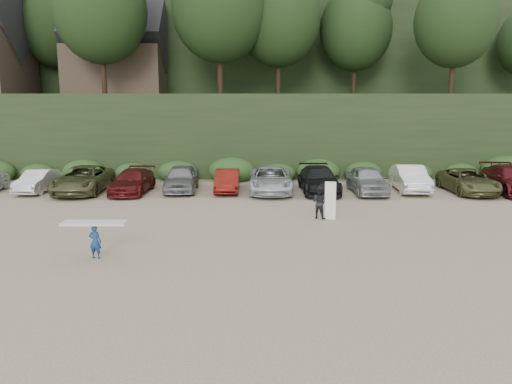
{
  "coord_description": "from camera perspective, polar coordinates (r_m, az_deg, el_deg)",
  "views": [
    {
      "loc": [
        -0.29,
        -20.07,
        5.57
      ],
      "look_at": [
        -0.21,
        3.0,
        1.3
      ],
      "focal_mm": 35.0,
      "sensor_mm": 36.0,
      "label": 1
    }
  ],
  "objects": [
    {
      "name": "adult_surfer",
      "position": [
        23.85,
        7.38,
        -1.16
      ],
      "size": [
        1.22,
        0.95,
        1.84
      ],
      "color": "black",
      "rests_on": "ground"
    },
    {
      "name": "hillside_backdrop",
      "position": [
        56.29,
        -0.17,
        16.24
      ],
      "size": [
        90.0,
        41.5,
        28.0
      ],
      "color": "black",
      "rests_on": "ground"
    },
    {
      "name": "child_surfer",
      "position": [
        18.59,
        -17.95,
        -4.54
      ],
      "size": [
        2.24,
        0.63,
        1.34
      ],
      "color": "navy",
      "rests_on": "ground"
    },
    {
      "name": "parked_cars",
      "position": [
        30.48,
        4.96,
        1.37
      ],
      "size": [
        39.76,
        6.07,
        1.64
      ],
      "color": "silver",
      "rests_on": "ground"
    },
    {
      "name": "ground",
      "position": [
        20.83,
        0.62,
        -5.02
      ],
      "size": [
        120.0,
        120.0,
        0.0
      ],
      "primitive_type": "plane",
      "color": "tan",
      "rests_on": "ground"
    }
  ]
}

